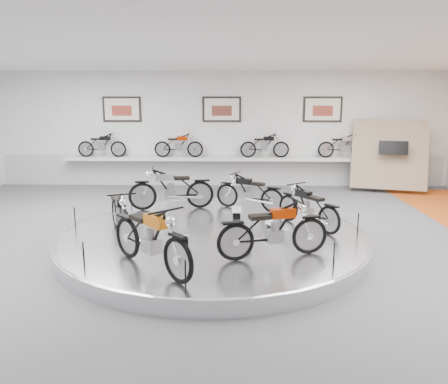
{
  "coord_description": "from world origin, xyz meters",
  "views": [
    {
      "loc": [
        0.43,
        -8.48,
        3.03
      ],
      "look_at": [
        0.22,
        0.6,
        1.1
      ],
      "focal_mm": 35.0,
      "sensor_mm": 36.0,
      "label": 1
    }
  ],
  "objects_px": {
    "bike_c": "(171,188)",
    "bike_d": "(119,213)",
    "bike_b": "(249,192)",
    "bike_e": "(151,237)",
    "bike_a": "(308,207)",
    "display_platform": "(213,239)",
    "shelf": "(222,159)",
    "bike_f": "(274,229)"
  },
  "relations": [
    {
      "from": "bike_c",
      "to": "bike_d",
      "type": "bearing_deg",
      "value": 60.47
    },
    {
      "from": "bike_b",
      "to": "bike_e",
      "type": "bearing_deg",
      "value": 94.05
    },
    {
      "from": "bike_a",
      "to": "bike_c",
      "type": "bearing_deg",
      "value": 29.44
    },
    {
      "from": "display_platform",
      "to": "shelf",
      "type": "relative_size",
      "value": 0.58
    },
    {
      "from": "bike_a",
      "to": "bike_e",
      "type": "bearing_deg",
      "value": 95.34
    },
    {
      "from": "bike_c",
      "to": "bike_e",
      "type": "relative_size",
      "value": 0.97
    },
    {
      "from": "bike_e",
      "to": "bike_d",
      "type": "bearing_deg",
      "value": 164.85
    },
    {
      "from": "shelf",
      "to": "bike_f",
      "type": "relative_size",
      "value": 6.33
    },
    {
      "from": "shelf",
      "to": "bike_d",
      "type": "bearing_deg",
      "value": -105.98
    },
    {
      "from": "bike_b",
      "to": "bike_f",
      "type": "relative_size",
      "value": 0.91
    },
    {
      "from": "bike_d",
      "to": "bike_f",
      "type": "xyz_separation_m",
      "value": [
        3.03,
        -1.23,
        0.03
      ]
    },
    {
      "from": "display_platform",
      "to": "bike_d",
      "type": "relative_size",
      "value": 3.95
    },
    {
      "from": "bike_a",
      "to": "bike_e",
      "type": "height_order",
      "value": "bike_e"
    },
    {
      "from": "bike_d",
      "to": "bike_f",
      "type": "height_order",
      "value": "bike_f"
    },
    {
      "from": "bike_a",
      "to": "bike_d",
      "type": "height_order",
      "value": "bike_d"
    },
    {
      "from": "bike_b",
      "to": "bike_f",
      "type": "bearing_deg",
      "value": 122.65
    },
    {
      "from": "shelf",
      "to": "bike_b",
      "type": "height_order",
      "value": "bike_b"
    },
    {
      "from": "shelf",
      "to": "bike_f",
      "type": "distance_m",
      "value": 7.94
    },
    {
      "from": "bike_d",
      "to": "display_platform",
      "type": "bearing_deg",
      "value": 73.55
    },
    {
      "from": "bike_c",
      "to": "bike_e",
      "type": "bearing_deg",
      "value": 82.72
    },
    {
      "from": "display_platform",
      "to": "bike_c",
      "type": "xyz_separation_m",
      "value": [
        -1.14,
        1.97,
        0.69
      ]
    },
    {
      "from": "bike_c",
      "to": "bike_f",
      "type": "xyz_separation_m",
      "value": [
        2.27,
        -3.42,
        -0.02
      ]
    },
    {
      "from": "shelf",
      "to": "bike_e",
      "type": "xyz_separation_m",
      "value": [
        -0.91,
        -8.46,
        -0.15
      ]
    },
    {
      "from": "bike_c",
      "to": "bike_a",
      "type": "bearing_deg",
      "value": 143.64
    },
    {
      "from": "bike_d",
      "to": "shelf",
      "type": "bearing_deg",
      "value": 140.73
    },
    {
      "from": "bike_b",
      "to": "shelf",
      "type": "bearing_deg",
      "value": -52.19
    },
    {
      "from": "shelf",
      "to": "bike_e",
      "type": "relative_size",
      "value": 5.86
    },
    {
      "from": "bike_a",
      "to": "bike_c",
      "type": "distance_m",
      "value": 3.54
    },
    {
      "from": "display_platform",
      "to": "shelf",
      "type": "distance_m",
      "value": 6.46
    },
    {
      "from": "display_platform",
      "to": "bike_f",
      "type": "height_order",
      "value": "bike_f"
    },
    {
      "from": "display_platform",
      "to": "bike_d",
      "type": "distance_m",
      "value": 2.01
    },
    {
      "from": "display_platform",
      "to": "bike_d",
      "type": "xyz_separation_m",
      "value": [
        -1.9,
        -0.23,
        0.63
      ]
    },
    {
      "from": "display_platform",
      "to": "bike_c",
      "type": "height_order",
      "value": "bike_c"
    },
    {
      "from": "bike_e",
      "to": "bike_c",
      "type": "bearing_deg",
      "value": 139.9
    },
    {
      "from": "bike_a",
      "to": "bike_d",
      "type": "xyz_separation_m",
      "value": [
        -3.94,
        -0.65,
        0.02
      ]
    },
    {
      "from": "bike_a",
      "to": "bike_f",
      "type": "relative_size",
      "value": 0.9
    },
    {
      "from": "bike_e",
      "to": "bike_f",
      "type": "xyz_separation_m",
      "value": [
        2.04,
        0.61,
        -0.04
      ]
    },
    {
      "from": "bike_a",
      "to": "bike_f",
      "type": "xyz_separation_m",
      "value": [
        -0.91,
        -1.88,
        0.05
      ]
    },
    {
      "from": "display_platform",
      "to": "bike_b",
      "type": "bearing_deg",
      "value": 67.22
    },
    {
      "from": "bike_a",
      "to": "bike_b",
      "type": "distance_m",
      "value": 1.95
    },
    {
      "from": "bike_a",
      "to": "bike_c",
      "type": "height_order",
      "value": "bike_c"
    },
    {
      "from": "bike_b",
      "to": "bike_d",
      "type": "height_order",
      "value": "bike_d"
    }
  ]
}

